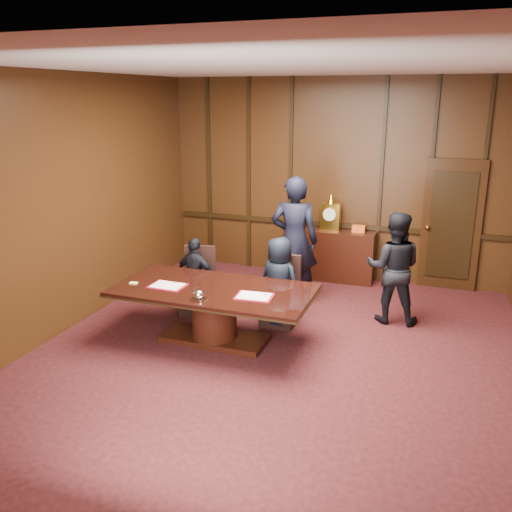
# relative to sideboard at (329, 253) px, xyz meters

# --- Properties ---
(room) EXTENTS (7.00, 7.04, 3.50)m
(room) POSITION_rel_sideboard_xyz_m (0.07, -3.12, 1.24)
(room) COLOR black
(room) RESTS_ON ground
(sideboard) EXTENTS (1.60, 0.45, 1.54)m
(sideboard) POSITION_rel_sideboard_xyz_m (0.00, 0.00, 0.00)
(sideboard) COLOR black
(sideboard) RESTS_ON ground
(conference_table) EXTENTS (2.62, 1.32, 0.76)m
(conference_table) POSITION_rel_sideboard_xyz_m (-0.88, -3.07, 0.02)
(conference_table) COLOR black
(conference_table) RESTS_ON ground
(folder_left) EXTENTS (0.47, 0.34, 0.02)m
(folder_left) POSITION_rel_sideboard_xyz_m (-1.48, -3.22, 0.28)
(folder_left) COLOR maroon
(folder_left) RESTS_ON conference_table
(folder_right) EXTENTS (0.48, 0.37, 0.02)m
(folder_right) POSITION_rel_sideboard_xyz_m (-0.27, -3.20, 0.28)
(folder_right) COLOR maroon
(folder_right) RESTS_ON conference_table
(inkstand) EXTENTS (0.20, 0.14, 0.12)m
(inkstand) POSITION_rel_sideboard_xyz_m (-0.88, -3.52, 0.33)
(inkstand) COLOR white
(inkstand) RESTS_ON conference_table
(notepad) EXTENTS (0.11, 0.08, 0.01)m
(notepad) POSITION_rel_sideboard_xyz_m (-1.96, -3.27, 0.28)
(notepad) COLOR #FFFD7C
(notepad) RESTS_ON conference_table
(chair_left) EXTENTS (0.57, 0.57, 0.99)m
(chair_left) POSITION_rel_sideboard_xyz_m (-1.53, -2.19, -0.19)
(chair_left) COLOR black
(chair_left) RESTS_ON ground
(chair_right) EXTENTS (0.49, 0.49, 0.99)m
(chair_right) POSITION_rel_sideboard_xyz_m (-0.23, -2.19, -0.19)
(chair_right) COLOR black
(chair_right) RESTS_ON ground
(signatory_left) EXTENTS (0.73, 0.39, 1.18)m
(signatory_left) POSITION_rel_sideboard_xyz_m (-1.53, -2.27, 0.10)
(signatory_left) COLOR black
(signatory_left) RESTS_ON ground
(signatory_right) EXTENTS (0.73, 0.58, 1.31)m
(signatory_right) POSITION_rel_sideboard_xyz_m (-0.23, -2.27, 0.17)
(signatory_right) COLOR black
(signatory_right) RESTS_ON ground
(witness_left) EXTENTS (0.79, 0.58, 2.02)m
(witness_left) POSITION_rel_sideboard_xyz_m (-0.29, -1.29, 0.52)
(witness_left) COLOR black
(witness_left) RESTS_ON ground
(witness_right) EXTENTS (0.83, 0.67, 1.63)m
(witness_right) POSITION_rel_sideboard_xyz_m (1.27, -1.57, 0.33)
(witness_right) COLOR black
(witness_right) RESTS_ON ground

